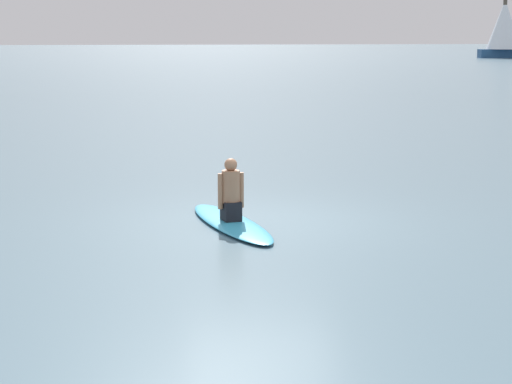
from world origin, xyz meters
name	(u,v)px	position (x,y,z in m)	size (l,w,h in m)	color
ground_plane	(262,222)	(0.00, 0.00, 0.00)	(400.00, 400.00, 0.00)	slate
surfboard	(231,223)	(-0.54, -0.21, 0.04)	(3.40, 0.74, 0.09)	#339EC6
person_paddler	(231,192)	(-0.54, -0.21, 0.55)	(0.45, 0.39, 1.02)	black
sailboat_near_left	(504,27)	(42.81, 88.36, 3.59)	(5.83, 4.34, 7.60)	navy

